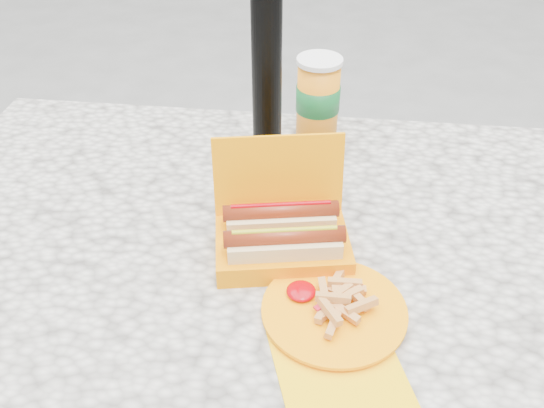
# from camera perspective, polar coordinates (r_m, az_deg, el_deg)

# --- Properties ---
(picnic_table) EXTENTS (1.20, 0.80, 0.75)m
(picnic_table) POSITION_cam_1_polar(r_m,az_deg,el_deg) (1.06, -1.49, -7.08)
(picnic_table) COLOR beige
(picnic_table) RESTS_ON ground
(hotdog_box) EXTENTS (0.23, 0.19, 0.17)m
(hotdog_box) POSITION_cam_1_polar(r_m,az_deg,el_deg) (0.93, 0.96, -2.91)
(hotdog_box) COLOR #FF9200
(hotdog_box) RESTS_ON picnic_table
(fries_plate) EXTENTS (0.21, 0.29, 0.04)m
(fries_plate) POSITION_cam_1_polar(r_m,az_deg,el_deg) (0.85, 5.86, -10.24)
(fries_plate) COLOR #FFBE06
(fries_plate) RESTS_ON picnic_table
(soda_cup) EXTENTS (0.09, 0.09, 0.17)m
(soda_cup) POSITION_cam_1_polar(r_m,az_deg,el_deg) (1.21, 4.34, 9.93)
(soda_cup) COLOR orange
(soda_cup) RESTS_ON picnic_table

